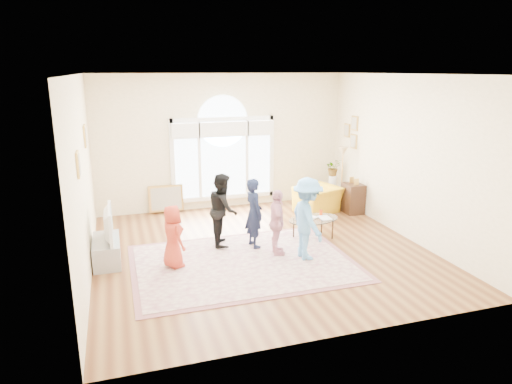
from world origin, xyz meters
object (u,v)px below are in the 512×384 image
object	(u,v)px
tv_console	(107,251)
coffee_table	(313,220)
armchair	(318,200)
area_rug	(243,263)
television	(105,224)

from	to	relation	value
tv_console	coffee_table	world-z (taller)	coffee_table
coffee_table	armchair	xyz separation A→B (m)	(0.82, 1.56, -0.09)
area_rug	armchair	size ratio (longest dim) A/B	3.79
area_rug	tv_console	distance (m)	2.39
area_rug	tv_console	xyz separation A→B (m)	(-2.26, 0.76, 0.20)
area_rug	tv_console	world-z (taller)	tv_console
tv_console	armchair	bearing A→B (deg)	17.98
area_rug	television	bearing A→B (deg)	161.31
area_rug	television	world-z (taller)	television
armchair	coffee_table	bearing A→B (deg)	43.45
area_rug	armchair	distance (m)	3.40
tv_console	coffee_table	size ratio (longest dim) A/B	0.87
area_rug	coffee_table	world-z (taller)	coffee_table
area_rug	armchair	world-z (taller)	armchair
armchair	television	bearing A→B (deg)	-0.77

